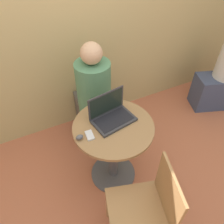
{
  "coord_description": "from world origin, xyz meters",
  "views": [
    {
      "loc": [
        -0.54,
        -1.07,
        1.97
      ],
      "look_at": [
        0.01,
        0.05,
        0.81
      ],
      "focal_mm": 35.0,
      "sensor_mm": 36.0,
      "label": 1
    }
  ],
  "objects_px": {
    "laptop": "(111,114)",
    "cell_phone": "(90,135)",
    "chair_empty": "(146,210)",
    "person_seated": "(93,102)"
  },
  "relations": [
    {
      "from": "laptop",
      "to": "cell_phone",
      "type": "distance_m",
      "value": 0.25
    },
    {
      "from": "chair_empty",
      "to": "cell_phone",
      "type": "bearing_deg",
      "value": 106.43
    },
    {
      "from": "cell_phone",
      "to": "laptop",
      "type": "bearing_deg",
      "value": 22.48
    },
    {
      "from": "chair_empty",
      "to": "person_seated",
      "type": "distance_m",
      "value": 1.18
    },
    {
      "from": "laptop",
      "to": "cell_phone",
      "type": "height_order",
      "value": "laptop"
    },
    {
      "from": "cell_phone",
      "to": "person_seated",
      "type": "distance_m",
      "value": 0.7
    },
    {
      "from": "cell_phone",
      "to": "chair_empty",
      "type": "height_order",
      "value": "chair_empty"
    },
    {
      "from": "cell_phone",
      "to": "person_seated",
      "type": "height_order",
      "value": "person_seated"
    },
    {
      "from": "person_seated",
      "to": "chair_empty",
      "type": "bearing_deg",
      "value": -94.74
    },
    {
      "from": "laptop",
      "to": "person_seated",
      "type": "height_order",
      "value": "person_seated"
    }
  ]
}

